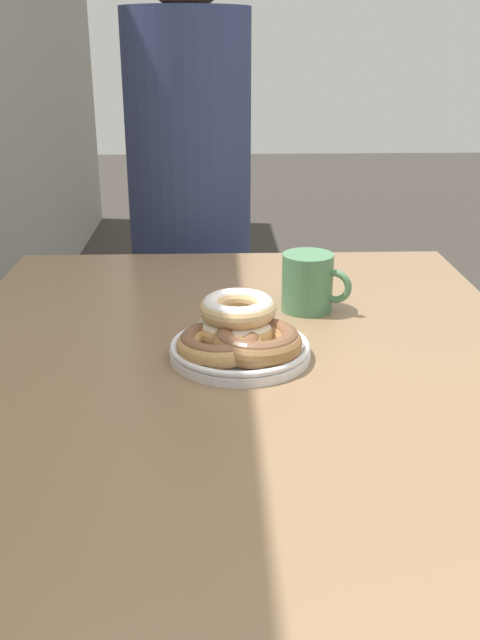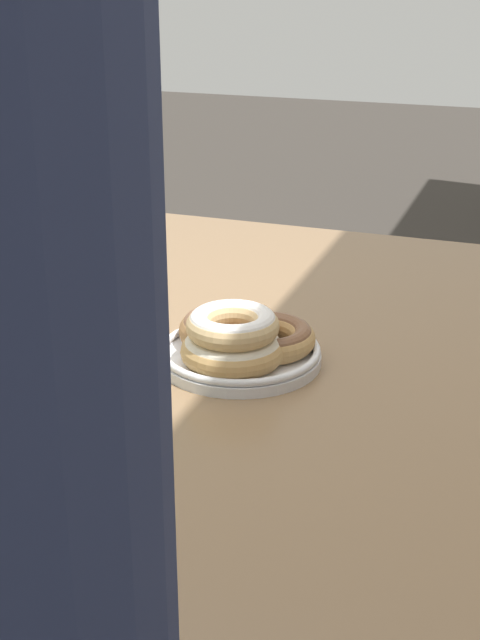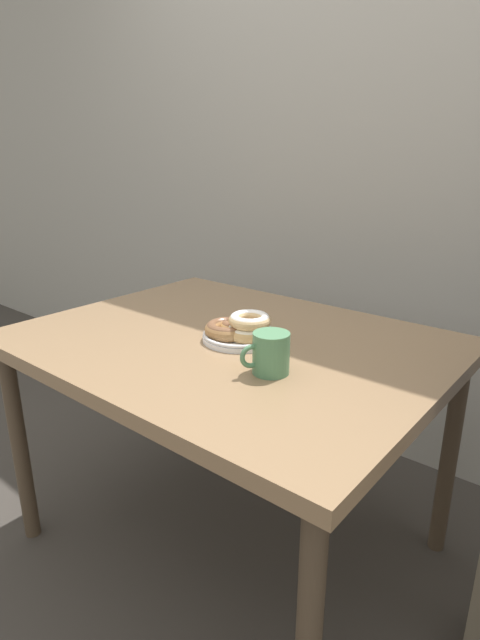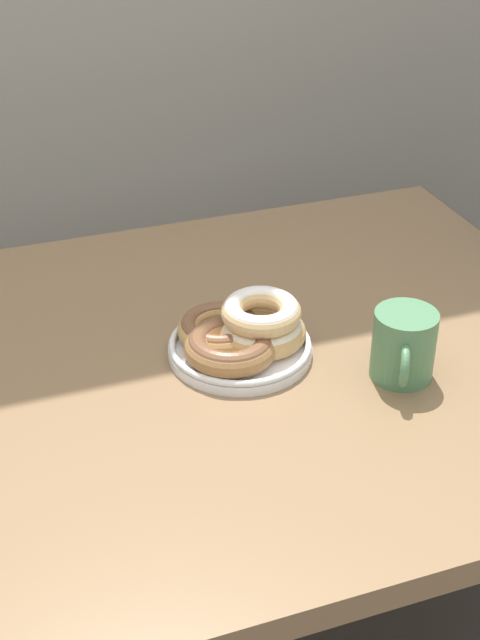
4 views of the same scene
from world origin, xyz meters
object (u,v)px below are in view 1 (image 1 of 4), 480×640
(dining_table, at_px, (242,408))
(donut_plate, at_px, (240,335))
(coffee_mug, at_px, (309,282))
(person_figure, at_px, (190,210))

(dining_table, distance_m, donut_plate, 0.11)
(dining_table, bearing_deg, coffee_mug, -27.98)
(person_figure, bearing_deg, donut_plate, -173.01)
(dining_table, height_order, coffee_mug, coffee_mug)
(dining_table, bearing_deg, donut_plate, 4.02)
(coffee_mug, bearing_deg, donut_plate, 146.73)
(coffee_mug, xyz_separation_m, person_figure, (0.61, 0.23, -0.01))
(coffee_mug, distance_m, person_figure, 0.65)
(dining_table, height_order, donut_plate, donut_plate)
(dining_table, relative_size, donut_plate, 5.21)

